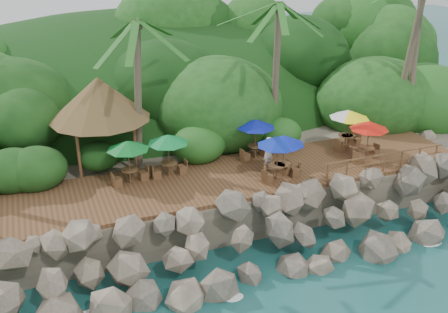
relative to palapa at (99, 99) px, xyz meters
name	(u,v)px	position (x,y,z in m)	size (l,w,h in m)	color
ground	(276,285)	(5.23, -9.98, -5.79)	(140.00, 140.00, 0.00)	#19514F
land_base	(170,133)	(5.23, 6.02, -4.74)	(32.00, 25.20, 2.10)	gray
jungle_hill	(146,115)	(5.23, 13.52, -5.79)	(44.80, 28.00, 15.40)	#143811
seawall	(257,237)	(5.23, -7.98, -4.64)	(29.00, 4.00, 2.30)	gray
terrace	(224,179)	(5.23, -3.98, -3.59)	(26.00, 5.00, 0.20)	brown
jungle_foliage	(175,153)	(5.23, 5.02, -5.79)	(44.00, 16.00, 12.00)	#143811
foam_line	(273,280)	(5.23, -9.68, -5.76)	(25.20, 0.80, 0.06)	white
palapa	(99,99)	(0.00, 0.00, 0.00)	(5.12, 5.12, 4.60)	brown
dining_clusters	(248,138)	(6.56, -3.87, -1.65)	(21.70, 5.18, 2.22)	brown
railing	(384,161)	(13.00, -6.33, -2.88)	(7.20, 0.10, 1.00)	brown
waiter	(268,153)	(7.69, -3.83, -2.63)	(0.63, 0.41, 1.72)	white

